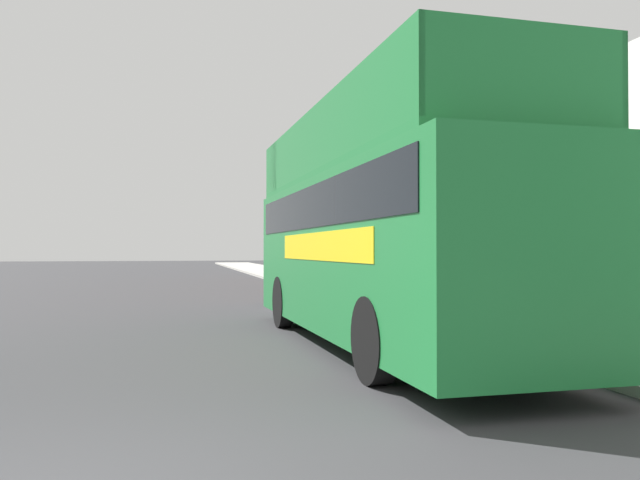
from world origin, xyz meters
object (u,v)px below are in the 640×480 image
(parked_car_ahead_of_bus, at_px, (313,282))
(pedestrian_second, at_px, (628,285))
(tour_bus, at_px, (378,239))
(lamp_post_nearest, at_px, (529,137))
(lamp_post_second, at_px, (373,183))
(lamp_post_third, at_px, (308,210))

(parked_car_ahead_of_bus, bearing_deg, pedestrian_second, -75.96)
(tour_bus, relative_size, parked_car_ahead_of_bus, 2.48)
(pedestrian_second, xyz_separation_m, lamp_post_nearest, (-0.95, 1.03, 2.31))
(tour_bus, distance_m, lamp_post_second, 7.61)
(lamp_post_nearest, bearing_deg, lamp_post_second, 88.45)
(tour_bus, bearing_deg, lamp_post_nearest, -37.68)
(pedestrian_second, bearing_deg, lamp_post_third, 92.58)
(tour_bus, relative_size, lamp_post_second, 1.91)
(tour_bus, xyz_separation_m, lamp_post_nearest, (2.02, -1.50, 1.60))
(tour_bus, height_order, pedestrian_second, tour_bus)
(parked_car_ahead_of_bus, height_order, pedestrian_second, pedestrian_second)
(tour_bus, distance_m, pedestrian_second, 3.96)
(parked_car_ahead_of_bus, bearing_deg, lamp_post_nearest, -80.30)
(lamp_post_second, bearing_deg, pedestrian_second, -85.68)
(lamp_post_nearest, bearing_deg, lamp_post_third, 89.54)
(lamp_post_second, bearing_deg, lamp_post_nearest, -91.55)
(lamp_post_nearest, distance_m, lamp_post_second, 8.55)
(pedestrian_second, height_order, lamp_post_third, lamp_post_third)
(pedestrian_second, bearing_deg, lamp_post_nearest, 132.78)
(tour_bus, height_order, lamp_post_third, lamp_post_third)
(parked_car_ahead_of_bus, height_order, lamp_post_nearest, lamp_post_nearest)
(parked_car_ahead_of_bus, xyz_separation_m, pedestrian_second, (2.52, -9.67, 0.41))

